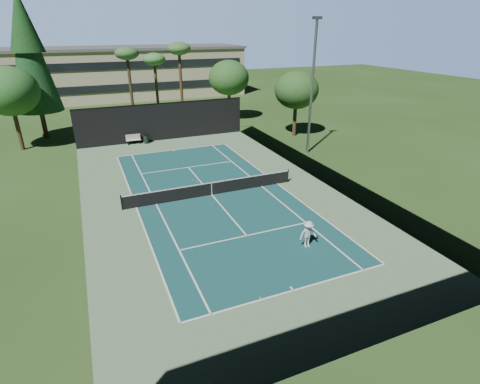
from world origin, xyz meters
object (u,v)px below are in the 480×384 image
(tennis_net, at_px, (212,188))
(tennis_ball_c, at_px, (193,180))
(tennis_ball_d, at_px, (111,188))
(tennis_ball_a, at_px, (260,298))
(tennis_ball_b, at_px, (197,181))
(park_bench, at_px, (133,139))
(trash_bin, at_px, (146,139))
(player, at_px, (308,234))

(tennis_net, height_order, tennis_ball_c, tennis_net)
(tennis_ball_c, height_order, tennis_ball_d, tennis_ball_c)
(tennis_ball_d, bearing_deg, tennis_ball_a, -72.42)
(tennis_net, xyz_separation_m, tennis_ball_b, (-0.29, 2.92, -0.52))
(tennis_net, relative_size, tennis_ball_d, 180.70)
(park_bench, bearing_deg, tennis_net, -77.92)
(tennis_ball_b, bearing_deg, trash_bin, 98.15)
(tennis_net, distance_m, tennis_ball_b, 2.98)
(player, xyz_separation_m, tennis_ball_b, (-2.98, 11.71, -0.76))
(player, relative_size, park_bench, 1.07)
(tennis_ball_d, bearing_deg, park_bench, 73.37)
(tennis_net, height_order, tennis_ball_d, tennis_net)
(player, bearing_deg, trash_bin, 106.38)
(tennis_ball_b, relative_size, park_bench, 0.05)
(tennis_ball_a, distance_m, tennis_ball_d, 16.85)
(player, xyz_separation_m, tennis_ball_c, (-3.19, 12.14, -0.76))
(tennis_ball_b, xyz_separation_m, tennis_ball_d, (-6.48, 1.38, 0.00))
(tennis_ball_d, relative_size, park_bench, 0.05)
(tennis_ball_a, distance_m, park_bench, 27.53)
(tennis_ball_a, relative_size, tennis_ball_c, 1.03)
(tennis_ball_a, xyz_separation_m, trash_bin, (-0.39, 27.13, 0.44))
(player, height_order, tennis_ball_b, player)
(player, xyz_separation_m, tennis_ball_d, (-9.47, 13.09, -0.76))
(tennis_ball_d, height_order, park_bench, park_bench)
(player, bearing_deg, tennis_ball_b, 109.50)
(tennis_net, relative_size, park_bench, 8.60)
(tennis_ball_d, bearing_deg, player, -54.13)
(tennis_ball_d, height_order, trash_bin, trash_bin)
(tennis_ball_c, bearing_deg, tennis_net, -81.64)
(tennis_net, bearing_deg, trash_bin, 97.66)
(tennis_net, height_order, park_bench, tennis_net)
(tennis_net, height_order, tennis_ball_a, tennis_net)
(tennis_net, bearing_deg, tennis_ball_d, 147.61)
(tennis_ball_a, bearing_deg, trash_bin, 90.82)
(player, height_order, tennis_ball_c, player)
(tennis_net, distance_m, tennis_ball_d, 8.03)
(park_bench, bearing_deg, tennis_ball_b, -76.47)
(tennis_net, distance_m, tennis_ball_a, 11.90)
(tennis_net, xyz_separation_m, player, (2.70, -8.79, 0.24))
(tennis_net, height_order, tennis_ball_b, tennis_net)
(tennis_ball_d, bearing_deg, tennis_ball_b, -11.97)
(tennis_ball_d, xyz_separation_m, trash_bin, (4.70, 11.07, 0.44))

